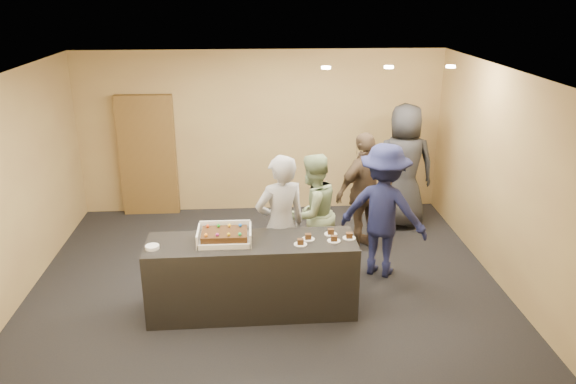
{
  "coord_description": "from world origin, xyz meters",
  "views": [
    {
      "loc": [
        -0.13,
        -6.61,
        3.62
      ],
      "look_at": [
        0.29,
        0.0,
        1.2
      ],
      "focal_mm": 35.0,
      "sensor_mm": 36.0,
      "label": 1
    }
  ],
  "objects_px": {
    "person_server_grey": "(281,225)",
    "person_navy_man": "(383,211)",
    "person_brown_extra": "(365,191)",
    "storage_cabinet": "(148,156)",
    "cake_box": "(225,238)",
    "sheet_cake": "(224,234)",
    "serving_counter": "(252,276)",
    "person_sage_man": "(312,213)",
    "person_dark_suit": "(403,166)",
    "plate_stack": "(152,247)"
  },
  "relations": [
    {
      "from": "storage_cabinet",
      "to": "plate_stack",
      "type": "bearing_deg",
      "value": -79.77
    },
    {
      "from": "person_server_grey",
      "to": "plate_stack",
      "type": "bearing_deg",
      "value": 0.86
    },
    {
      "from": "person_navy_man",
      "to": "person_dark_suit",
      "type": "height_order",
      "value": "person_dark_suit"
    },
    {
      "from": "plate_stack",
      "to": "person_server_grey",
      "type": "height_order",
      "value": "person_server_grey"
    },
    {
      "from": "person_sage_man",
      "to": "person_server_grey",
      "type": "bearing_deg",
      "value": 15.09
    },
    {
      "from": "cake_box",
      "to": "person_sage_man",
      "type": "distance_m",
      "value": 1.48
    },
    {
      "from": "cake_box",
      "to": "person_navy_man",
      "type": "xyz_separation_m",
      "value": [
        2.02,
        0.82,
        -0.05
      ]
    },
    {
      "from": "person_sage_man",
      "to": "serving_counter",
      "type": "bearing_deg",
      "value": 15.27
    },
    {
      "from": "plate_stack",
      "to": "person_dark_suit",
      "type": "height_order",
      "value": "person_dark_suit"
    },
    {
      "from": "storage_cabinet",
      "to": "person_navy_man",
      "type": "bearing_deg",
      "value": -34.68
    },
    {
      "from": "cake_box",
      "to": "person_server_grey",
      "type": "distance_m",
      "value": 0.79
    },
    {
      "from": "person_brown_extra",
      "to": "sheet_cake",
      "type": "bearing_deg",
      "value": 9.74
    },
    {
      "from": "sheet_cake",
      "to": "person_server_grey",
      "type": "bearing_deg",
      "value": 34.3
    },
    {
      "from": "person_server_grey",
      "to": "person_navy_man",
      "type": "height_order",
      "value": "person_server_grey"
    },
    {
      "from": "person_server_grey",
      "to": "sheet_cake",
      "type": "bearing_deg",
      "value": 13.63
    },
    {
      "from": "plate_stack",
      "to": "person_dark_suit",
      "type": "bearing_deg",
      "value": 36.15
    },
    {
      "from": "plate_stack",
      "to": "person_server_grey",
      "type": "bearing_deg",
      "value": 21.52
    },
    {
      "from": "storage_cabinet",
      "to": "person_sage_man",
      "type": "relative_size",
      "value": 1.24
    },
    {
      "from": "plate_stack",
      "to": "person_navy_man",
      "type": "distance_m",
      "value": 2.97
    },
    {
      "from": "person_sage_man",
      "to": "person_navy_man",
      "type": "xyz_separation_m",
      "value": [
        0.91,
        -0.16,
        0.08
      ]
    },
    {
      "from": "storage_cabinet",
      "to": "cake_box",
      "type": "relative_size",
      "value": 3.32
    },
    {
      "from": "cake_box",
      "to": "plate_stack",
      "type": "relative_size",
      "value": 3.92
    },
    {
      "from": "plate_stack",
      "to": "person_brown_extra",
      "type": "bearing_deg",
      "value": 33.02
    },
    {
      "from": "cake_box",
      "to": "person_brown_extra",
      "type": "relative_size",
      "value": 0.35
    },
    {
      "from": "plate_stack",
      "to": "person_dark_suit",
      "type": "distance_m",
      "value": 4.31
    },
    {
      "from": "sheet_cake",
      "to": "plate_stack",
      "type": "bearing_deg",
      "value": -171.19
    },
    {
      "from": "sheet_cake",
      "to": "person_navy_man",
      "type": "relative_size",
      "value": 0.29
    },
    {
      "from": "serving_counter",
      "to": "sheet_cake",
      "type": "bearing_deg",
      "value": 179.03
    },
    {
      "from": "storage_cabinet",
      "to": "person_brown_extra",
      "type": "distance_m",
      "value": 3.67
    },
    {
      "from": "plate_stack",
      "to": "person_sage_man",
      "type": "xyz_separation_m",
      "value": [
        1.9,
        1.12,
        -0.11
      ]
    },
    {
      "from": "person_server_grey",
      "to": "person_brown_extra",
      "type": "xyz_separation_m",
      "value": [
        1.27,
        1.19,
        -0.03
      ]
    },
    {
      "from": "person_sage_man",
      "to": "person_dark_suit",
      "type": "xyz_separation_m",
      "value": [
        1.58,
        1.42,
        0.18
      ]
    },
    {
      "from": "serving_counter",
      "to": "storage_cabinet",
      "type": "xyz_separation_m",
      "value": [
        -1.69,
        3.2,
        0.56
      ]
    },
    {
      "from": "serving_counter",
      "to": "person_dark_suit",
      "type": "distance_m",
      "value": 3.44
    },
    {
      "from": "storage_cabinet",
      "to": "sheet_cake",
      "type": "distance_m",
      "value": 3.49
    },
    {
      "from": "storage_cabinet",
      "to": "plate_stack",
      "type": "height_order",
      "value": "storage_cabinet"
    },
    {
      "from": "person_server_grey",
      "to": "person_brown_extra",
      "type": "height_order",
      "value": "person_server_grey"
    },
    {
      "from": "serving_counter",
      "to": "person_sage_man",
      "type": "distance_m",
      "value": 1.33
    },
    {
      "from": "sheet_cake",
      "to": "plate_stack",
      "type": "height_order",
      "value": "sheet_cake"
    },
    {
      "from": "person_server_grey",
      "to": "person_dark_suit",
      "type": "relative_size",
      "value": 0.9
    },
    {
      "from": "person_server_grey",
      "to": "person_navy_man",
      "type": "relative_size",
      "value": 1.0
    },
    {
      "from": "storage_cabinet",
      "to": "plate_stack",
      "type": "relative_size",
      "value": 13.01
    },
    {
      "from": "person_server_grey",
      "to": "cake_box",
      "type": "bearing_deg",
      "value": 12.3
    },
    {
      "from": "serving_counter",
      "to": "person_server_grey",
      "type": "bearing_deg",
      "value": 50.47
    },
    {
      "from": "sheet_cake",
      "to": "person_server_grey",
      "type": "distance_m",
      "value": 0.81
    },
    {
      "from": "person_navy_man",
      "to": "person_brown_extra",
      "type": "relative_size",
      "value": 1.03
    },
    {
      "from": "cake_box",
      "to": "person_navy_man",
      "type": "relative_size",
      "value": 0.34
    },
    {
      "from": "person_server_grey",
      "to": "person_brown_extra",
      "type": "bearing_deg",
      "value": -157.37
    },
    {
      "from": "plate_stack",
      "to": "serving_counter",
      "type": "bearing_deg",
      "value": 6.41
    },
    {
      "from": "person_navy_man",
      "to": "person_sage_man",
      "type": "bearing_deg",
      "value": 17.53
    }
  ]
}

